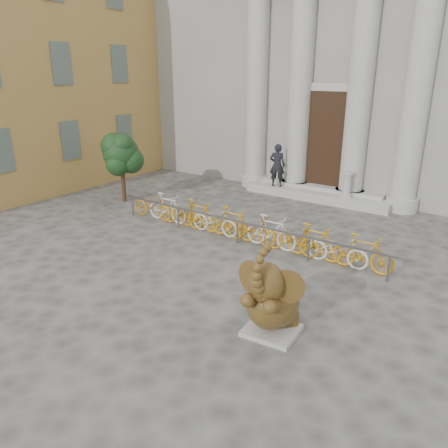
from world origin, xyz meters
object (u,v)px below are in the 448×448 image
Objects in this scene: elephant_statue at (272,301)px; bike_rack at (241,225)px; pedestrian at (277,165)px; tree at (121,154)px.

elephant_statue is 5.07m from bike_rack.
pedestrian reaches higher than elephant_statue.
elephant_statue is at bearing -26.94° from tree.
elephant_statue is 10.33m from pedestrian.
pedestrian is (-1.61, 5.21, 0.75)m from bike_rack.
bike_rack is at bearing 86.76° from pedestrian.
tree is 6.30m from pedestrian.
pedestrian is at bearing 107.14° from bike_rack.
elephant_statue is at bearing -50.43° from bike_rack.
bike_rack is (-3.23, 3.90, -0.25)m from elephant_statue.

